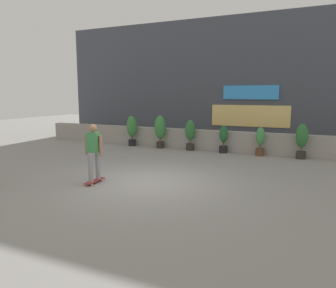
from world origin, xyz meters
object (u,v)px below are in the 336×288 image
(potted_plant_1, at_px, (160,129))
(potted_plant_2, at_px, (190,133))
(potted_plant_3, at_px, (223,139))
(potted_plant_4, at_px, (260,141))
(potted_plant_5, at_px, (302,139))
(potted_plant_0, at_px, (132,129))
(skater_by_wall_right, at_px, (94,151))

(potted_plant_1, height_order, potted_plant_2, potted_plant_1)
(potted_plant_3, relative_size, potted_plant_4, 1.00)
(potted_plant_1, bearing_deg, potted_plant_3, 0.00)
(potted_plant_1, distance_m, potted_plant_5, 6.17)
(potted_plant_2, bearing_deg, potted_plant_3, 0.00)
(potted_plant_5, bearing_deg, potted_plant_4, 180.00)
(potted_plant_1, bearing_deg, potted_plant_5, 0.00)
(potted_plant_0, bearing_deg, skater_by_wall_right, -67.75)
(potted_plant_0, xyz_separation_m, potted_plant_1, (1.54, 0.00, 0.05))
(potted_plant_2, xyz_separation_m, potted_plant_5, (4.66, 0.00, 0.01))
(skater_by_wall_right, bearing_deg, potted_plant_0, 112.25)
(potted_plant_3, relative_size, skater_by_wall_right, 0.70)
(potted_plant_0, bearing_deg, potted_plant_1, 0.00)
(potted_plant_3, height_order, skater_by_wall_right, skater_by_wall_right)
(potted_plant_1, height_order, potted_plant_5, potted_plant_1)
(potted_plant_3, bearing_deg, skater_by_wall_right, -107.71)
(potted_plant_0, relative_size, potted_plant_5, 1.06)
(potted_plant_0, distance_m, potted_plant_2, 3.05)
(potted_plant_0, distance_m, skater_by_wall_right, 6.80)
(potted_plant_4, distance_m, potted_plant_5, 1.59)
(potted_plant_4, bearing_deg, potted_plant_5, -0.00)
(potted_plant_0, distance_m, potted_plant_1, 1.54)
(potted_plant_0, bearing_deg, potted_plant_4, 0.00)
(potted_plant_1, relative_size, potted_plant_2, 1.11)
(potted_plant_2, height_order, skater_by_wall_right, skater_by_wall_right)
(potted_plant_2, relative_size, potted_plant_5, 1.00)
(potted_plant_2, distance_m, potted_plant_3, 1.54)
(potted_plant_1, bearing_deg, potted_plant_4, 0.00)
(potted_plant_5, bearing_deg, skater_by_wall_right, -129.20)
(potted_plant_3, xyz_separation_m, skater_by_wall_right, (-2.01, -6.30, 0.32))
(potted_plant_3, distance_m, skater_by_wall_right, 6.62)
(potted_plant_1, relative_size, potted_plant_4, 1.30)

